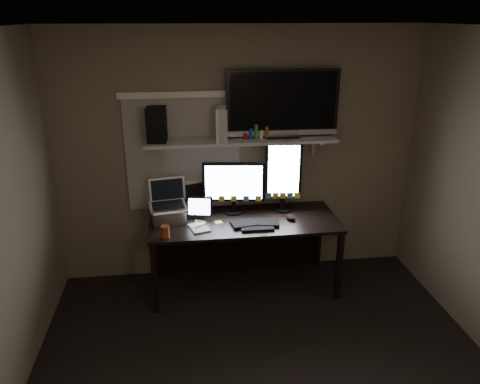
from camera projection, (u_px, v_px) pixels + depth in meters
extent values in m
plane|color=silver|center=(282.00, 29.00, 2.53)|extent=(3.60, 3.60, 0.00)
plane|color=#685C4A|center=(239.00, 157.00, 4.65)|extent=(3.60, 0.00, 3.60)
cube|color=#AFAA9D|center=(183.00, 154.00, 4.55)|extent=(1.10, 0.02, 1.10)
cube|color=black|center=(244.00, 221.00, 4.49)|extent=(1.80, 0.75, 0.03)
cube|color=black|center=(239.00, 239.00, 4.95)|extent=(1.80, 0.02, 0.70)
cube|color=black|center=(155.00, 279.00, 4.20)|extent=(0.05, 0.05, 0.70)
cube|color=black|center=(339.00, 266.00, 4.42)|extent=(0.05, 0.05, 0.70)
cube|color=black|center=(157.00, 245.00, 4.82)|extent=(0.05, 0.05, 0.70)
cube|color=black|center=(318.00, 235.00, 5.04)|extent=(0.05, 0.05, 0.70)
cube|color=#BAB9B4|center=(241.00, 140.00, 4.41)|extent=(1.80, 0.35, 0.03)
cube|color=black|center=(234.00, 187.00, 4.56)|extent=(0.61, 0.14, 0.53)
cube|color=black|center=(283.00, 176.00, 4.59)|extent=(0.36, 0.11, 0.72)
cube|color=black|center=(256.00, 223.00, 4.38)|extent=(0.46, 0.19, 0.03)
ellipsoid|color=black|center=(291.00, 218.00, 4.48)|extent=(0.10, 0.13, 0.04)
cube|color=white|center=(199.00, 228.00, 4.30)|extent=(0.20, 0.25, 0.01)
cube|color=black|center=(199.00, 208.00, 4.48)|extent=(0.27, 0.16, 0.22)
cube|color=black|center=(193.00, 195.00, 4.67)|extent=(0.26, 0.18, 0.30)
cube|color=silver|center=(168.00, 202.00, 4.39)|extent=(0.38, 0.33, 0.39)
cylinder|color=brown|center=(165.00, 232.00, 4.11)|extent=(0.08, 0.08, 0.11)
cube|color=black|center=(283.00, 104.00, 4.35)|extent=(1.06, 0.22, 0.63)
cube|color=silver|center=(222.00, 124.00, 4.30)|extent=(0.13, 0.27, 0.31)
cube|color=black|center=(157.00, 125.00, 4.25)|extent=(0.19, 0.22, 0.31)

